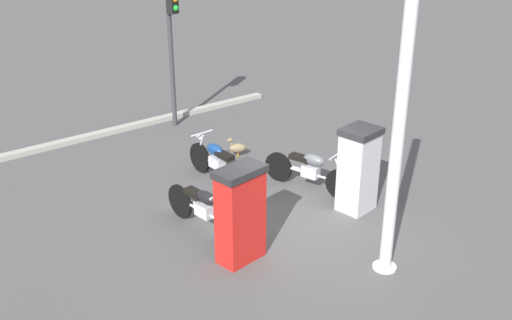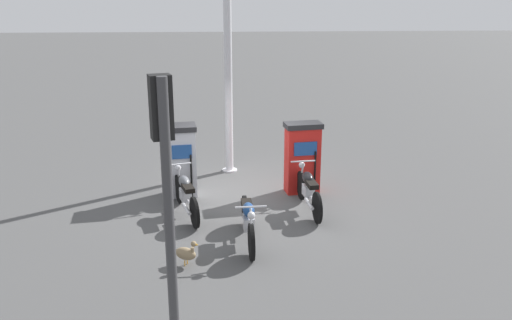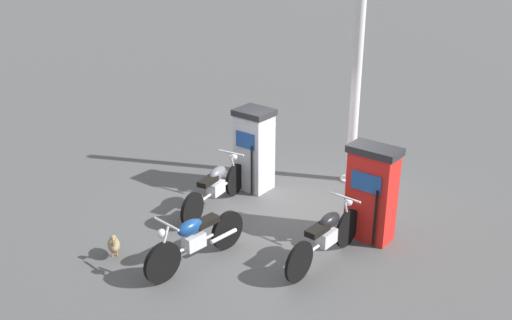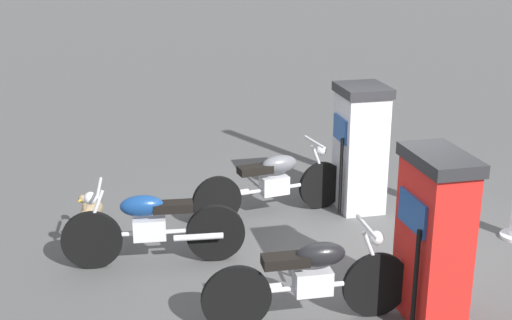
# 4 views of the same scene
# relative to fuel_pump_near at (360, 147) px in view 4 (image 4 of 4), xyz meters

# --- Properties ---
(ground_plane) EXTENTS (120.00, 120.00, 0.00)m
(ground_plane) POSITION_rel_fuel_pump_near_xyz_m (0.34, 1.42, -0.86)
(ground_plane) COLOR #4C4C4C
(fuel_pump_near) EXTENTS (0.69, 0.77, 1.69)m
(fuel_pump_near) POSITION_rel_fuel_pump_near_xyz_m (0.00, 0.00, 0.00)
(fuel_pump_near) COLOR silver
(fuel_pump_near) RESTS_ON ground
(fuel_pump_far) EXTENTS (0.59, 0.91, 1.69)m
(fuel_pump_far) POSITION_rel_fuel_pump_near_xyz_m (-0.00, 2.84, 0.00)
(fuel_pump_far) COLOR red
(fuel_pump_far) RESTS_ON ground
(motorcycle_near_pump) EXTENTS (2.07, 0.78, 0.96)m
(motorcycle_near_pump) POSITION_rel_fuel_pump_near_xyz_m (1.17, 0.14, -0.39)
(motorcycle_near_pump) COLOR black
(motorcycle_near_pump) RESTS_ON ground
(motorcycle_far_pump) EXTENTS (2.04, 0.56, 0.97)m
(motorcycle_far_pump) POSITION_rel_fuel_pump_near_xyz_m (1.15, 2.80, -0.37)
(motorcycle_far_pump) COLOR black
(motorcycle_far_pump) RESTS_ON ground
(motorcycle_extra) EXTENTS (2.04, 0.56, 0.97)m
(motorcycle_extra) POSITION_rel_fuel_pump_near_xyz_m (2.70, 1.40, -0.39)
(motorcycle_extra) COLOR black
(motorcycle_extra) RESTS_ON ground
(wandering_duck) EXTENTS (0.36, 0.47, 0.49)m
(wandering_duck) POSITION_rel_fuel_pump_near_xyz_m (3.50, 0.27, -0.62)
(wandering_duck) COLOR #847051
(wandering_duck) RESTS_ON ground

